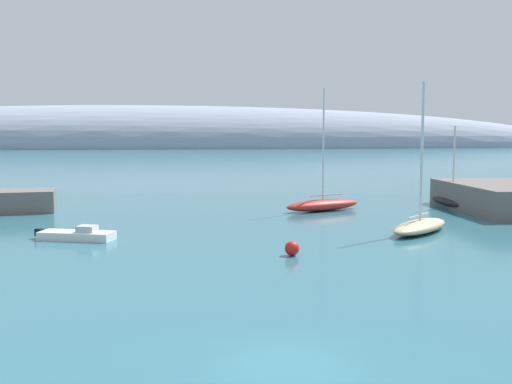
{
  "coord_description": "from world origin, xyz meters",
  "views": [
    {
      "loc": [
        -2.55,
        -17.1,
        6.87
      ],
      "look_at": [
        1.74,
        27.03,
        2.37
      ],
      "focal_mm": 42.7,
      "sensor_mm": 36.0,
      "label": 1
    }
  ],
  "objects_px": {
    "sailboat_sand_near_shore": "(420,225)",
    "mooring_buoy_red": "(292,248)",
    "motorboat_white_foreground": "(77,235)",
    "sailboat_red_outer_mooring": "(323,204)",
    "sailboat_black_mid_mooring": "(453,201)"
  },
  "relations": [
    {
      "from": "mooring_buoy_red",
      "to": "sailboat_sand_near_shore",
      "type": "bearing_deg",
      "value": 34.21
    },
    {
      "from": "motorboat_white_foreground",
      "to": "sailboat_red_outer_mooring",
      "type": "bearing_deg",
      "value": 49.81
    },
    {
      "from": "motorboat_white_foreground",
      "to": "mooring_buoy_red",
      "type": "bearing_deg",
      "value": -9.68
    },
    {
      "from": "sailboat_black_mid_mooring",
      "to": "sailboat_red_outer_mooring",
      "type": "bearing_deg",
      "value": 97.64
    },
    {
      "from": "sailboat_sand_near_shore",
      "to": "mooring_buoy_red",
      "type": "bearing_deg",
      "value": 167.43
    },
    {
      "from": "sailboat_sand_near_shore",
      "to": "sailboat_black_mid_mooring",
      "type": "xyz_separation_m",
      "value": [
        8.0,
        13.2,
        -0.01
      ]
    },
    {
      "from": "sailboat_sand_near_shore",
      "to": "motorboat_white_foreground",
      "type": "distance_m",
      "value": 22.5
    },
    {
      "from": "sailboat_red_outer_mooring",
      "to": "mooring_buoy_red",
      "type": "relative_size",
      "value": 12.87
    },
    {
      "from": "sailboat_red_outer_mooring",
      "to": "mooring_buoy_red",
      "type": "xyz_separation_m",
      "value": [
        -5.55,
        -18.34,
        -0.17
      ]
    },
    {
      "from": "sailboat_black_mid_mooring",
      "to": "mooring_buoy_red",
      "type": "distance_m",
      "value": 26.63
    },
    {
      "from": "sailboat_black_mid_mooring",
      "to": "sailboat_red_outer_mooring",
      "type": "distance_m",
      "value": 12.3
    },
    {
      "from": "sailboat_sand_near_shore",
      "to": "mooring_buoy_red",
      "type": "height_order",
      "value": "sailboat_sand_near_shore"
    },
    {
      "from": "sailboat_black_mid_mooring",
      "to": "sailboat_red_outer_mooring",
      "type": "height_order",
      "value": "sailboat_red_outer_mooring"
    },
    {
      "from": "sailboat_sand_near_shore",
      "to": "mooring_buoy_red",
      "type": "distance_m",
      "value": 11.8
    },
    {
      "from": "sailboat_black_mid_mooring",
      "to": "motorboat_white_foreground",
      "type": "bearing_deg",
      "value": 114.83
    }
  ]
}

